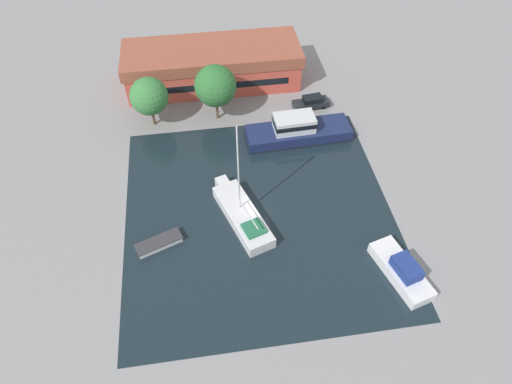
# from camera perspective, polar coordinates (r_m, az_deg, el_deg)

# --- Properties ---
(ground_plane) EXTENTS (440.00, 440.00, 0.00)m
(ground_plane) POSITION_cam_1_polar(r_m,az_deg,el_deg) (48.19, 0.38, -2.70)
(ground_plane) COLOR gray
(water_canal) EXTENTS (27.86, 29.05, 0.01)m
(water_canal) POSITION_cam_1_polar(r_m,az_deg,el_deg) (48.18, 0.38, -2.70)
(water_canal) COLOR black
(water_canal) RESTS_ON ground
(warehouse_building) EXTENTS (23.76, 8.50, 5.28)m
(warehouse_building) POSITION_cam_1_polar(r_m,az_deg,el_deg) (64.82, -5.46, 15.50)
(warehouse_building) COLOR #C64C3D
(warehouse_building) RESTS_ON ground
(quay_tree_near_building) EXTENTS (5.13, 5.13, 7.46)m
(quay_tree_near_building) POSITION_cam_1_polar(r_m,az_deg,el_deg) (56.87, -5.11, 13.06)
(quay_tree_near_building) COLOR brown
(quay_tree_near_building) RESTS_ON ground
(quay_tree_by_water) EXTENTS (4.64, 4.64, 6.57)m
(quay_tree_by_water) POSITION_cam_1_polar(r_m,az_deg,el_deg) (57.51, -13.23, 11.56)
(quay_tree_by_water) COLOR brown
(quay_tree_by_water) RESTS_ON ground
(parked_car) EXTENTS (4.89, 2.21, 1.65)m
(parked_car) POSITION_cam_1_polar(r_m,az_deg,el_deg) (61.24, 6.92, 11.08)
(parked_car) COLOR #1E2328
(parked_car) RESTS_ON ground
(sailboat_moored) EXTENTS (5.61, 10.44, 12.13)m
(sailboat_moored) POSITION_cam_1_polar(r_m,az_deg,el_deg) (47.13, -1.75, -2.82)
(sailboat_moored) COLOR silver
(sailboat_moored) RESTS_ON water_canal
(motor_cruiser) EXTENTS (12.97, 4.46, 3.31)m
(motor_cruiser) POSITION_cam_1_polar(r_m,az_deg,el_deg) (56.08, 5.16, 7.70)
(motor_cruiser) COLOR #19234C
(motor_cruiser) RESTS_ON water_canal
(small_dinghy) EXTENTS (4.88, 3.10, 0.62)m
(small_dinghy) POSITION_cam_1_polar(r_m,az_deg,el_deg) (46.48, -12.04, -6.25)
(small_dinghy) COLOR silver
(small_dinghy) RESTS_ON water_canal
(cabin_boat) EXTENTS (4.38, 7.56, 2.34)m
(cabin_boat) POSITION_cam_1_polar(r_m,az_deg,el_deg) (45.17, 17.78, -9.32)
(cabin_boat) COLOR white
(cabin_boat) RESTS_ON water_canal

